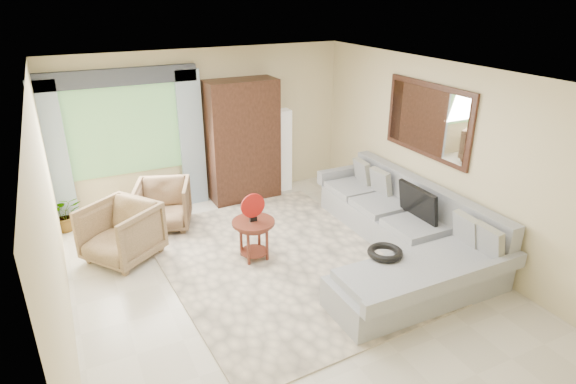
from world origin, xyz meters
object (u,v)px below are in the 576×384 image
sectional_sofa (403,237)px  potted_plant (64,213)px  coffee_table (254,239)px  armchair_right (163,205)px  tv_screen (418,203)px  floor_lamp (283,150)px  armchair_left (121,232)px  armoire (243,141)px

sectional_sofa → potted_plant: (-4.20, 2.92, 0.00)m
coffee_table → armchair_right: 1.78m
tv_screen → floor_lamp: 2.96m
coffee_table → armchair_left: bearing=153.2°
potted_plant → armoire: (2.97, -0.02, 0.76)m
tv_screen → armchair_right: 3.83m
coffee_table → potted_plant: (-2.29, 2.10, -0.02)m
sectional_sofa → tv_screen: bearing=16.0°
tv_screen → armoire: armoire is taller
sectional_sofa → tv_screen: 0.52m
coffee_table → armchair_right: (-0.88, 1.54, 0.06)m
coffee_table → armchair_left: armchair_left is taller
armchair_left → floor_lamp: (3.10, 1.32, 0.35)m
armchair_right → sectional_sofa: bearing=-20.3°
coffee_table → armoire: armoire is taller
armchair_right → potted_plant: armchair_right is taller
armchair_left → potted_plant: 1.45m
sectional_sofa → coffee_table: (-1.91, 0.82, 0.02)m
armchair_left → armchair_right: bearing=98.5°
coffee_table → armoire: bearing=71.9°
sectional_sofa → tv_screen: size_ratio=4.68×
sectional_sofa → tv_screen: (0.27, 0.08, 0.44)m
armchair_left → sectional_sofa: bearing=29.2°
tv_screen → armchair_right: tv_screen is taller
armchair_right → armoire: (1.56, 0.54, 0.68)m
potted_plant → tv_screen: bearing=-32.5°
sectional_sofa → potted_plant: size_ratio=6.07×
potted_plant → floor_lamp: floor_lamp is taller
coffee_table → sectional_sofa: bearing=-23.2°
armoire → sectional_sofa: bearing=-66.9°
armchair_left → potted_plant: size_ratio=1.55×
tv_screen → coffee_table: size_ratio=1.27×
sectional_sofa → armchair_right: sectional_sofa is taller
tv_screen → armchair_left: 4.12m
sectional_sofa → armoire: bearing=113.1°
armoire → floor_lamp: armoire is taller
armchair_left → tv_screen: bearing=31.7°
armchair_right → floor_lamp: 2.46m
armchair_left → armchair_right: 1.04m
sectional_sofa → coffee_table: size_ratio=5.93×
tv_screen → coffee_table: tv_screen is taller
sectional_sofa → armchair_left: sectional_sofa is taller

